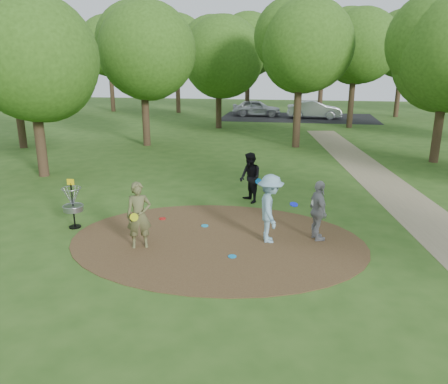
# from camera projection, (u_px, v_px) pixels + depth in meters

# --- Properties ---
(ground) EXTENTS (100.00, 100.00, 0.00)m
(ground) POSITION_uv_depth(u_px,v_px,m) (217.00, 241.00, 12.41)
(ground) COLOR #2D5119
(ground) RESTS_ON ground
(dirt_clearing) EXTENTS (8.40, 8.40, 0.02)m
(dirt_clearing) POSITION_uv_depth(u_px,v_px,m) (217.00, 240.00, 12.41)
(dirt_clearing) COLOR #47301C
(dirt_clearing) RESTS_ON ground
(footpath) EXTENTS (7.55, 39.89, 0.01)m
(footpath) POSITION_uv_depth(u_px,v_px,m) (439.00, 229.00, 13.24)
(footpath) COLOR #8C7A5B
(footpath) RESTS_ON ground
(parking_lot) EXTENTS (14.00, 8.00, 0.01)m
(parking_lot) POSITION_uv_depth(u_px,v_px,m) (298.00, 117.00, 40.43)
(parking_lot) COLOR black
(parking_lot) RESTS_ON ground
(player_observer_with_disc) EXTENTS (0.78, 0.65, 1.84)m
(player_observer_with_disc) POSITION_uv_depth(u_px,v_px,m) (139.00, 215.00, 11.73)
(player_observer_with_disc) COLOR brown
(player_observer_with_disc) RESTS_ON ground
(player_throwing_with_disc) EXTENTS (1.26, 1.36, 1.94)m
(player_throwing_with_disc) POSITION_uv_depth(u_px,v_px,m) (270.00, 209.00, 12.11)
(player_throwing_with_disc) COLOR #7EA9BC
(player_throwing_with_disc) RESTS_ON ground
(player_walking_with_disc) EXTENTS (1.05, 1.11, 1.81)m
(player_walking_with_disc) POSITION_uv_depth(u_px,v_px,m) (250.00, 178.00, 15.62)
(player_walking_with_disc) COLOR black
(player_walking_with_disc) RESTS_ON ground
(player_waiting_with_disc) EXTENTS (0.74, 1.11, 1.74)m
(player_waiting_with_disc) POSITION_uv_depth(u_px,v_px,m) (318.00, 211.00, 12.24)
(player_waiting_with_disc) COLOR gray
(player_waiting_with_disc) RESTS_ON ground
(disc_ground_cyan) EXTENTS (0.22, 0.22, 0.02)m
(disc_ground_cyan) POSITION_uv_depth(u_px,v_px,m) (205.00, 226.00, 13.48)
(disc_ground_cyan) COLOR #1897C6
(disc_ground_cyan) RESTS_ON dirt_clearing
(disc_ground_blue) EXTENTS (0.22, 0.22, 0.02)m
(disc_ground_blue) POSITION_uv_depth(u_px,v_px,m) (232.00, 256.00, 11.35)
(disc_ground_blue) COLOR #0B85C8
(disc_ground_blue) RESTS_ON dirt_clearing
(disc_ground_red) EXTENTS (0.22, 0.22, 0.02)m
(disc_ground_red) POSITION_uv_depth(u_px,v_px,m) (162.00, 219.00, 14.10)
(disc_ground_red) COLOR red
(disc_ground_red) RESTS_ON dirt_clearing
(car_left) EXTENTS (4.61, 2.07, 1.54)m
(car_left) POSITION_uv_depth(u_px,v_px,m) (256.00, 108.00, 41.10)
(car_left) COLOR #ABAEB3
(car_left) RESTS_ON ground
(car_right) EXTENTS (4.84, 1.75, 1.59)m
(car_right) POSITION_uv_depth(u_px,v_px,m) (314.00, 110.00, 39.41)
(car_right) COLOR #B2B5BA
(car_right) RESTS_ON ground
(disc_golf_basket) EXTENTS (0.63, 0.63, 1.54)m
(disc_golf_basket) POSITION_uv_depth(u_px,v_px,m) (72.00, 200.00, 13.18)
(disc_golf_basket) COLOR black
(disc_golf_basket) RESTS_ON ground
(tree_ring) EXTENTS (36.71, 45.11, 8.60)m
(tree_ring) POSITION_uv_depth(u_px,v_px,m) (297.00, 57.00, 19.89)
(tree_ring) COLOR #332316
(tree_ring) RESTS_ON ground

